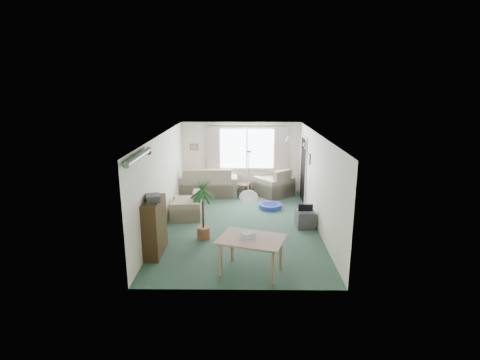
{
  "coord_description": "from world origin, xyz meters",
  "views": [
    {
      "loc": [
        0.11,
        -9.34,
        3.64
      ],
      "look_at": [
        0.0,
        0.3,
        1.15
      ],
      "focal_mm": 28.0,
      "sensor_mm": 36.0,
      "label": 1
    }
  ],
  "objects_px": {
    "bookshelf": "(155,227)",
    "coffee_table": "(236,189)",
    "armchair_corner": "(274,182)",
    "armchair_left": "(186,205)",
    "dining_table": "(251,256)",
    "houseplant": "(203,208)",
    "pet_bed": "(270,206)",
    "tv_cube": "(305,219)",
    "sofa": "(208,181)"
  },
  "relations": [
    {
      "from": "sofa",
      "to": "houseplant",
      "type": "bearing_deg",
      "value": 91.42
    },
    {
      "from": "bookshelf",
      "to": "coffee_table",
      "type": "bearing_deg",
      "value": 69.64
    },
    {
      "from": "coffee_table",
      "to": "houseplant",
      "type": "height_order",
      "value": "houseplant"
    },
    {
      "from": "coffee_table",
      "to": "bookshelf",
      "type": "relative_size",
      "value": 0.76
    },
    {
      "from": "coffee_table",
      "to": "houseplant",
      "type": "distance_m",
      "value": 3.78
    },
    {
      "from": "armchair_corner",
      "to": "dining_table",
      "type": "distance_m",
      "value": 5.39
    },
    {
      "from": "coffee_table",
      "to": "bookshelf",
      "type": "bearing_deg",
      "value": -110.51
    },
    {
      "from": "armchair_corner",
      "to": "coffee_table",
      "type": "bearing_deg",
      "value": -38.6
    },
    {
      "from": "armchair_left",
      "to": "pet_bed",
      "type": "bearing_deg",
      "value": 105.82
    },
    {
      "from": "sofa",
      "to": "pet_bed",
      "type": "bearing_deg",
      "value": 142.97
    },
    {
      "from": "bookshelf",
      "to": "dining_table",
      "type": "height_order",
      "value": "bookshelf"
    },
    {
      "from": "armchair_corner",
      "to": "sofa",
      "type": "bearing_deg",
      "value": -38.13
    },
    {
      "from": "armchair_corner",
      "to": "pet_bed",
      "type": "height_order",
      "value": "armchair_corner"
    },
    {
      "from": "armchair_corner",
      "to": "pet_bed",
      "type": "bearing_deg",
      "value": 43.87
    },
    {
      "from": "sofa",
      "to": "bookshelf",
      "type": "bearing_deg",
      "value": 78.41
    },
    {
      "from": "sofa",
      "to": "tv_cube",
      "type": "xyz_separation_m",
      "value": [
        2.8,
        -2.91,
        -0.26
      ]
    },
    {
      "from": "coffee_table",
      "to": "bookshelf",
      "type": "xyz_separation_m",
      "value": [
        -1.68,
        -4.48,
        0.4
      ]
    },
    {
      "from": "bookshelf",
      "to": "armchair_left",
      "type": "bearing_deg",
      "value": 81.58
    },
    {
      "from": "coffee_table",
      "to": "armchair_corner",
      "type": "bearing_deg",
      "value": -1.13
    },
    {
      "from": "sofa",
      "to": "coffee_table",
      "type": "bearing_deg",
      "value": 177.79
    },
    {
      "from": "houseplant",
      "to": "dining_table",
      "type": "relative_size",
      "value": 1.36
    },
    {
      "from": "houseplant",
      "to": "tv_cube",
      "type": "bearing_deg",
      "value": 16.52
    },
    {
      "from": "sofa",
      "to": "tv_cube",
      "type": "relative_size",
      "value": 3.89
    },
    {
      "from": "bookshelf",
      "to": "sofa",
      "type": "bearing_deg",
      "value": 80.77
    },
    {
      "from": "bookshelf",
      "to": "tv_cube",
      "type": "distance_m",
      "value": 3.89
    },
    {
      "from": "tv_cube",
      "to": "pet_bed",
      "type": "height_order",
      "value": "tv_cube"
    },
    {
      "from": "armchair_corner",
      "to": "armchair_left",
      "type": "bearing_deg",
      "value": 2.71
    },
    {
      "from": "bookshelf",
      "to": "tv_cube",
      "type": "height_order",
      "value": "bookshelf"
    },
    {
      "from": "sofa",
      "to": "dining_table",
      "type": "bearing_deg",
      "value": 101.99
    },
    {
      "from": "coffee_table",
      "to": "tv_cube",
      "type": "relative_size",
      "value": 1.89
    },
    {
      "from": "coffee_table",
      "to": "pet_bed",
      "type": "distance_m",
      "value": 1.75
    },
    {
      "from": "armchair_left",
      "to": "coffee_table",
      "type": "bearing_deg",
      "value": 145.6
    },
    {
      "from": "bookshelf",
      "to": "dining_table",
      "type": "xyz_separation_m",
      "value": [
        2.09,
        -0.87,
        -0.26
      ]
    },
    {
      "from": "armchair_left",
      "to": "pet_bed",
      "type": "distance_m",
      "value": 2.56
    },
    {
      "from": "sofa",
      "to": "armchair_corner",
      "type": "distance_m",
      "value": 2.2
    },
    {
      "from": "coffee_table",
      "to": "houseplant",
      "type": "bearing_deg",
      "value": -100.83
    },
    {
      "from": "houseplant",
      "to": "dining_table",
      "type": "xyz_separation_m",
      "value": [
        1.12,
        -1.68,
        -0.42
      ]
    },
    {
      "from": "armchair_corner",
      "to": "tv_cube",
      "type": "height_order",
      "value": "armchair_corner"
    },
    {
      "from": "coffee_table",
      "to": "dining_table",
      "type": "distance_m",
      "value": 5.37
    },
    {
      "from": "coffee_table",
      "to": "pet_bed",
      "type": "height_order",
      "value": "coffee_table"
    },
    {
      "from": "houseplant",
      "to": "tv_cube",
      "type": "relative_size",
      "value": 3.13
    },
    {
      "from": "coffee_table",
      "to": "dining_table",
      "type": "bearing_deg",
      "value": -85.53
    },
    {
      "from": "armchair_left",
      "to": "houseplant",
      "type": "bearing_deg",
      "value": 20.18
    },
    {
      "from": "armchair_left",
      "to": "bookshelf",
      "type": "height_order",
      "value": "bookshelf"
    },
    {
      "from": "armchair_left",
      "to": "dining_table",
      "type": "height_order",
      "value": "armchair_left"
    },
    {
      "from": "sofa",
      "to": "bookshelf",
      "type": "height_order",
      "value": "bookshelf"
    },
    {
      "from": "bookshelf",
      "to": "pet_bed",
      "type": "distance_m",
      "value": 4.16
    },
    {
      "from": "armchair_left",
      "to": "dining_table",
      "type": "bearing_deg",
      "value": 25.89
    },
    {
      "from": "armchair_corner",
      "to": "tv_cube",
      "type": "relative_size",
      "value": 2.08
    },
    {
      "from": "armchair_corner",
      "to": "armchair_left",
      "type": "relative_size",
      "value": 1.21
    }
  ]
}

